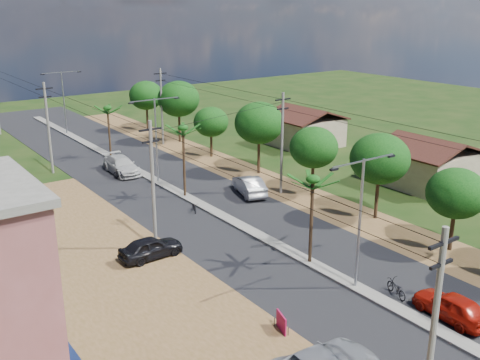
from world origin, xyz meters
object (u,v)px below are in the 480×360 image
Objects in this scene: car_white_far at (121,166)px; car_parked_dark at (151,248)px; moto_rider_east at (396,289)px; roadside_sign at (281,323)px; car_red_near at (452,307)px; car_silver_mid at (249,186)px.

car_parked_dark is at bearing -106.43° from car_white_far.
roadside_sign is (-7.70, 1.09, 0.01)m from moto_rider_east.
car_silver_mid is (3.34, 22.71, 0.08)m from car_red_near.
roadside_sign is (1.48, -11.74, -0.23)m from car_parked_dark.
car_white_far is at bearing 98.24° from roadside_sign.
car_silver_mid is at bearing -60.13° from car_white_far.
car_red_near is at bearing 99.14° from car_silver_mid.
moto_rider_east is (9.18, -12.83, -0.25)m from car_parked_dark.
car_parked_dark is 2.33× the size of moto_rider_east.
car_white_far is 3.06× the size of moto_rider_east.
car_red_near is 2.36× the size of moto_rider_east.
car_parked_dark is at bearing 44.37° from car_silver_mid.
car_silver_mid is 4.24× the size of roadside_sign.
roadside_sign is at bearing 75.39° from car_silver_mid.
car_silver_mid is 0.88× the size of car_white_far.
car_white_far is at bearing -67.47° from moto_rider_east.
moto_rider_east is 7.77m from roadside_sign.
car_white_far reaches higher than car_red_near.
car_red_near is at bearing -10.86° from roadside_sign.
car_silver_mid is 1.16× the size of car_parked_dark.
car_parked_dark is 3.66× the size of roadside_sign.
car_white_far is at bearing -20.24° from car_parked_dark.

